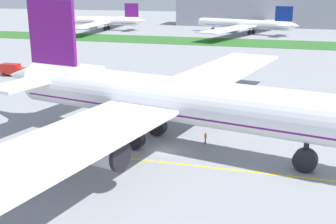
{
  "coord_description": "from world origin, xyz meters",
  "views": [
    {
      "loc": [
        15.15,
        -52.52,
        21.46
      ],
      "look_at": [
        -0.74,
        4.0,
        4.19
      ],
      "focal_mm": 46.58,
      "sensor_mm": 36.0,
      "label": 1
    }
  ],
  "objects_px": {
    "airliner_foreground": "(165,99)",
    "parked_airliner_far_left": "(102,21)",
    "ground_crew_wingwalker_port": "(205,137)",
    "service_truck_fuel_bowser": "(13,70)",
    "parked_airliner_far_centre": "(247,24)"
  },
  "relations": [
    {
      "from": "parked_airliner_far_left",
      "to": "ground_crew_wingwalker_port",
      "type": "bearing_deg",
      "value": -61.02
    },
    {
      "from": "airliner_foreground",
      "to": "service_truck_fuel_bowser",
      "type": "height_order",
      "value": "airliner_foreground"
    },
    {
      "from": "parked_airliner_far_left",
      "to": "parked_airliner_far_centre",
      "type": "distance_m",
      "value": 69.03
    },
    {
      "from": "airliner_foreground",
      "to": "service_truck_fuel_bowser",
      "type": "xyz_separation_m",
      "value": [
        -48.61,
        35.47,
        -4.97
      ]
    },
    {
      "from": "airliner_foreground",
      "to": "ground_crew_wingwalker_port",
      "type": "height_order",
      "value": "airliner_foreground"
    },
    {
      "from": "airliner_foreground",
      "to": "parked_airliner_far_left",
      "type": "bearing_deg",
      "value": 116.97
    },
    {
      "from": "parked_airliner_far_left",
      "to": "parked_airliner_far_centre",
      "type": "xyz_separation_m",
      "value": [
        69.02,
        1.47,
        -0.08
      ]
    },
    {
      "from": "service_truck_fuel_bowser",
      "to": "parked_airliner_far_left",
      "type": "xyz_separation_m",
      "value": [
        -24.14,
        107.49,
        2.76
      ]
    },
    {
      "from": "airliner_foreground",
      "to": "parked_airliner_far_left",
      "type": "distance_m",
      "value": 160.42
    },
    {
      "from": "ground_crew_wingwalker_port",
      "to": "parked_airliner_far_centre",
      "type": "relative_size",
      "value": 0.02
    },
    {
      "from": "ground_crew_wingwalker_port",
      "to": "parked_airliner_far_left",
      "type": "xyz_separation_m",
      "value": [
        -78.09,
        140.97,
        3.39
      ]
    },
    {
      "from": "ground_crew_wingwalker_port",
      "to": "parked_airliner_far_left",
      "type": "relative_size",
      "value": 0.02
    },
    {
      "from": "parked_airliner_far_left",
      "to": "parked_airliner_far_centre",
      "type": "relative_size",
      "value": 0.91
    },
    {
      "from": "service_truck_fuel_bowser",
      "to": "parked_airliner_far_centre",
      "type": "relative_size",
      "value": 0.08
    },
    {
      "from": "parked_airliner_far_left",
      "to": "parked_airliner_far_centre",
      "type": "bearing_deg",
      "value": 1.22
    }
  ]
}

